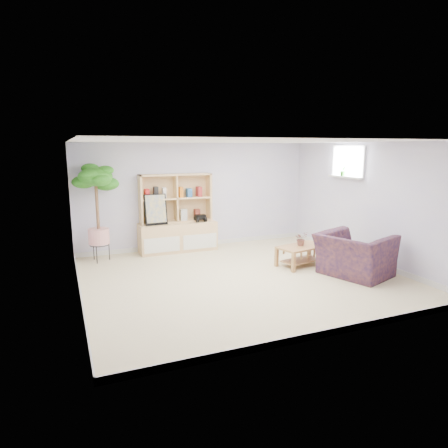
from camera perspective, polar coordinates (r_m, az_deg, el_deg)
name	(u,v)px	position (r m, az deg, el deg)	size (l,w,h in m)	color
floor	(242,277)	(7.26, 2.57, -7.58)	(5.50, 5.00, 0.01)	#C7B185
ceiling	(243,141)	(6.88, 2.74, 11.73)	(5.50, 5.00, 0.01)	white
walls	(242,211)	(6.97, 2.65, 1.82)	(5.51, 5.01, 2.40)	silver
baseboard	(242,274)	(7.24, 2.57, -7.20)	(5.50, 5.00, 0.10)	silver
window	(348,162)	(8.87, 17.36, 8.49)	(0.10, 0.98, 0.68)	#CDE7FC
window_sill	(345,177)	(8.85, 16.94, 6.43)	(0.14, 1.00, 0.04)	silver
storage_unit	(177,213)	(8.92, -6.68, 1.55)	(1.72, 0.58, 1.72)	tan
poster	(156,210)	(8.71, -9.72, 2.04)	(0.48, 0.11, 0.67)	yellow
toy_truck	(200,218)	(9.01, -3.40, 0.90)	(0.34, 0.23, 0.18)	black
coffee_table	(302,256)	(8.04, 11.06, -4.45)	(0.97, 0.53, 0.40)	#9E7845
table_plant	(301,239)	(7.98, 10.95, -2.06)	(0.25, 0.22, 0.28)	#19712A
floor_tree	(98,213)	(8.41, -17.62, 1.47)	(0.73, 0.73, 1.99)	#226816
armchair	(355,252)	(7.59, 18.16, -3.82)	(1.19, 1.04, 0.88)	#0F0E35
sill_plant	(343,171)	(8.92, 16.59, 7.31)	(0.12, 0.10, 0.22)	#226816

